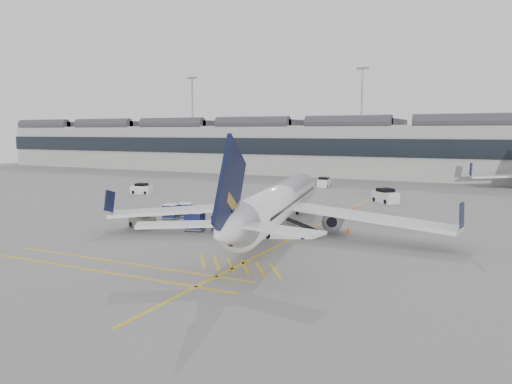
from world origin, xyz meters
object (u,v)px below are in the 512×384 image
at_px(ramp_agent_a, 280,221).
at_px(belt_loader, 284,230).
at_px(baggage_cart_a, 220,222).
at_px(ramp_agent_b, 254,227).
at_px(airliner_main, 277,204).
at_px(pushback_tug, 142,221).

bearing_deg(ramp_agent_a, belt_loader, -119.48).
distance_m(baggage_cart_a, ramp_agent_a, 5.96).
height_order(belt_loader, ramp_agent_a, belt_loader).
bearing_deg(baggage_cart_a, belt_loader, 3.37).
bearing_deg(ramp_agent_b, ramp_agent_a, -119.43).
bearing_deg(baggage_cart_a, ramp_agent_b, -5.01).
bearing_deg(ramp_agent_b, baggage_cart_a, -21.39).
xyz_separation_m(belt_loader, ramp_agent_a, (-1.67, 3.00, 0.30)).
xyz_separation_m(airliner_main, ramp_agent_a, (-0.37, 1.66, -1.89)).
bearing_deg(pushback_tug, belt_loader, 20.46).
relative_size(airliner_main, belt_loader, 6.61).
xyz_separation_m(ramp_agent_a, ramp_agent_b, (-1.10, -3.58, -0.10)).
height_order(ramp_agent_a, pushback_tug, ramp_agent_a).
relative_size(ramp_agent_a, ramp_agent_b, 1.12).
bearing_deg(airliner_main, pushback_tug, -177.71).
relative_size(ramp_agent_b, pushback_tug, 0.59).
bearing_deg(belt_loader, baggage_cart_a, 156.60).
xyz_separation_m(baggage_cart_a, pushback_tug, (-8.00, -2.05, -0.22)).
height_order(airliner_main, belt_loader, airliner_main).
xyz_separation_m(airliner_main, ramp_agent_b, (-1.47, -1.92, -1.99)).
height_order(baggage_cart_a, ramp_agent_a, ramp_agent_a).
xyz_separation_m(ramp_agent_b, pushback_tug, (-12.09, -1.39, -0.20)).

